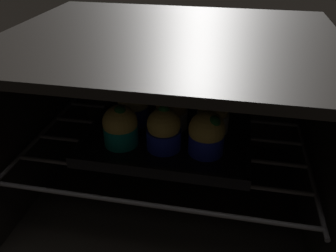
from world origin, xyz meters
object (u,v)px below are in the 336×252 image
object	(u,v)px
baking_tray	(168,138)
muffin_row1_col1	(170,109)
muffin_row1_col2	(213,113)
muffin_row0_col0	(120,126)
muffin_row0_col2	(207,134)
muffin_row0_col1	(165,130)
muffin_row1_col0	(134,105)

from	to	relation	value
baking_tray	muffin_row1_col1	world-z (taller)	muffin_row1_col1
baking_tray	muffin_row1_col2	xyz separation A→B (cm)	(8.46, 4.29, 4.40)
muffin_row0_col0	muffin_row1_col1	world-z (taller)	same
baking_tray	muffin_row0_col0	xyz separation A→B (cm)	(-8.35, -4.29, 4.35)
muffin_row0_col0	baking_tray	bearing A→B (deg)	27.18
muffin_row0_col2	muffin_row0_col0	bearing A→B (deg)	-178.88
muffin_row0_col1	muffin_row1_col0	bearing A→B (deg)	135.23
muffin_row0_col1	muffin_row0_col2	bearing A→B (deg)	0.48
muffin_row1_col0	muffin_row1_col1	world-z (taller)	muffin_row1_col0
baking_tray	muffin_row1_col0	bearing A→B (deg)	152.20
baking_tray	muffin_row0_col1	distance (cm)	6.01
muffin_row0_col0	muffin_row0_col1	xyz separation A→B (cm)	(8.60, 0.26, 0.10)
muffin_row0_col2	muffin_row1_col2	bearing A→B (deg)	86.74
muffin_row1_col0	muffin_row1_col2	distance (cm)	16.61
baking_tray	muffin_row1_col1	size ratio (longest dim) A/B	3.80
muffin_row1_col1	muffin_row1_col2	size ratio (longest dim) A/B	1.02
muffin_row1_col0	muffin_row0_col1	bearing A→B (deg)	-44.77
muffin_row0_col1	muffin_row1_col2	bearing A→B (deg)	45.38
muffin_row0_col0	muffin_row1_col1	size ratio (longest dim) A/B	0.99
baking_tray	muffin_row0_col2	world-z (taller)	muffin_row0_col2
baking_tray	muffin_row0_col1	xyz separation A→B (cm)	(0.25, -4.03, 4.45)
muffin_row0_col0	muffin_row0_col1	bearing A→B (deg)	1.70
muffin_row0_col2	muffin_row1_col1	distance (cm)	11.43
muffin_row0_col0	muffin_row0_col1	distance (cm)	8.60
muffin_row0_col0	muffin_row1_col0	size ratio (longest dim) A/B	0.94
baking_tray	muffin_row0_col2	xyz separation A→B (cm)	(7.98, -3.97, 4.47)
muffin_row0_col1	muffin_row1_col2	distance (cm)	11.69
baking_tray	muffin_row0_col1	size ratio (longest dim) A/B	3.65
muffin_row0_col2	muffin_row1_col2	xyz separation A→B (cm)	(0.47, 8.25, -0.07)
muffin_row0_col1	muffin_row0_col2	size ratio (longest dim) A/B	1.07
muffin_row0_col2	muffin_row1_col2	size ratio (longest dim) A/B	0.99
muffin_row1_col1	muffin_row1_col2	distance (cm)	8.78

